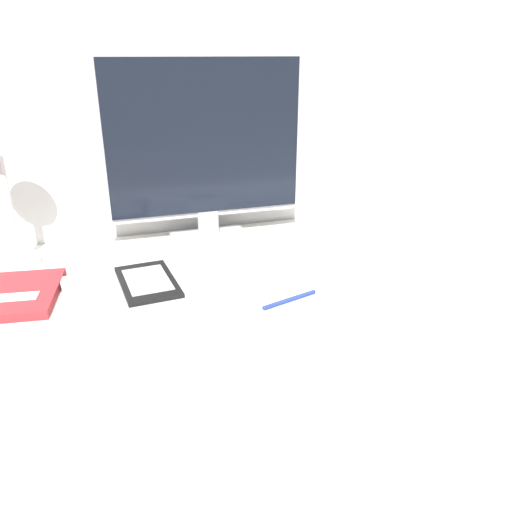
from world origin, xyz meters
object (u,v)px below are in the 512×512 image
object	(u,v)px
desk_lamp	(2,175)
notebook	(18,295)
keyboard	(357,270)
pen	(290,300)
laptop	(148,285)
ereader	(147,282)
monitor	(205,147)

from	to	relation	value
desk_lamp	notebook	distance (m)	0.29
desk_lamp	keyboard	bearing A→B (deg)	-21.05
notebook	pen	world-z (taller)	notebook
keyboard	notebook	bearing A→B (deg)	172.61
laptop	ereader	bearing A→B (deg)	-96.30
keyboard	ereader	size ratio (longest dim) A/B	1.56
keyboard	desk_lamp	size ratio (longest dim) A/B	0.96
notebook	pen	bearing A→B (deg)	-18.94
desk_lamp	ereader	bearing A→B (deg)	-40.09
monitor	pen	size ratio (longest dim) A/B	4.09
keyboard	desk_lamp	distance (m)	0.84
laptop	ereader	size ratio (longest dim) A/B	1.84
laptop	desk_lamp	size ratio (longest dim) A/B	1.13
laptop	pen	size ratio (longest dim) A/B	2.87
desk_lamp	pen	size ratio (longest dim) A/B	2.53
keyboard	laptop	size ratio (longest dim) A/B	0.85
ereader	pen	bearing A→B (deg)	-27.44
ereader	desk_lamp	world-z (taller)	desk_lamp
monitor	laptop	world-z (taller)	monitor
keyboard	desk_lamp	world-z (taller)	desk_lamp
laptop	pen	distance (m)	0.31
notebook	pen	xyz separation A→B (m)	(0.54, -0.18, -0.00)
monitor	laptop	size ratio (longest dim) A/B	1.43
monitor	ereader	size ratio (longest dim) A/B	2.62
keyboard	laptop	xyz separation A→B (m)	(-0.48, 0.06, 0.00)
laptop	ereader	world-z (taller)	ereader
monitor	pen	distance (m)	0.50
notebook	pen	size ratio (longest dim) A/B	1.77
pen	ereader	bearing A→B (deg)	152.56
keyboard	ereader	world-z (taller)	ereader
monitor	desk_lamp	xyz separation A→B (m)	(-0.48, -0.05, -0.03)
monitor	desk_lamp	size ratio (longest dim) A/B	1.62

